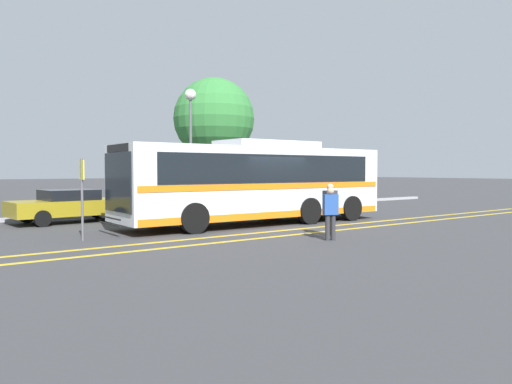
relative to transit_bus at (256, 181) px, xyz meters
The scene contains 13 objects.
ground_plane 1.71m from the transit_bus, 88.26° to the right, with size 220.00×220.00×0.00m, color #38383A.
lane_strip_0 2.74m from the transit_bus, 90.29° to the right, with size 0.20×30.69×0.01m, color gold.
lane_strip_1 3.65m from the transit_bus, 90.20° to the right, with size 0.20×30.69×0.01m, color gold.
curb_strip 6.76m from the transit_bus, 90.10° to the left, with size 38.69×0.36×0.15m, color #99999E.
transit_bus is the anchor object (origin of this frame).
parked_car_1 7.31m from the transit_bus, 138.21° to the left, with size 4.71×2.25×1.28m.
parked_car_2 4.93m from the transit_bus, 87.88° to the left, with size 4.30×2.14×1.33m.
parked_car_3 7.67m from the transit_bus, 45.20° to the left, with size 4.07×2.07×1.49m.
pedestrian_0 4.25m from the transit_bus, 94.28° to the right, with size 0.45×0.28×1.63m.
pedestrian_1 4.98m from the transit_bus, 101.16° to the right, with size 0.47×0.38×1.54m.
bus_stop_sign 6.76m from the transit_bus, behind, with size 0.07×0.40×2.37m.
street_lamp 8.54m from the transit_bus, 78.42° to the left, with size 0.59×0.59×6.24m.
tree_0 12.43m from the transit_bus, 65.35° to the left, with size 4.91×4.91×7.63m.
Camera 1 is at (-11.36, -14.54, 2.03)m, focal length 35.00 mm.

